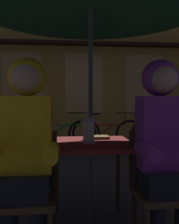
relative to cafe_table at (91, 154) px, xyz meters
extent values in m
cube|color=maroon|center=(0.00, 0.00, 0.08)|extent=(0.72, 0.72, 0.04)
cylinder|color=#2D2319|center=(-0.31, -0.31, -0.29)|extent=(0.04, 0.04, 0.70)
cylinder|color=#2D2319|center=(0.31, -0.31, -0.29)|extent=(0.04, 0.04, 0.70)
cylinder|color=#2D2319|center=(-0.31, 0.31, -0.29)|extent=(0.04, 0.04, 0.70)
cylinder|color=#2D2319|center=(0.31, 0.31, -0.29)|extent=(0.04, 0.04, 0.70)
cylinder|color=#4C4C51|center=(0.00, 0.00, 0.49)|extent=(0.04, 0.04, 2.25)
cube|color=white|center=(-0.02, -0.02, 0.11)|extent=(0.11, 0.11, 0.02)
cube|color=white|center=(-0.02, -0.02, 0.20)|extent=(0.09, 0.09, 0.16)
pyramid|color=white|center=(-0.02, -0.02, 0.31)|extent=(0.11, 0.11, 0.06)
cube|color=#513823|center=(-0.48, -0.44, -0.21)|extent=(0.40, 0.40, 0.04)
cylinder|color=#513823|center=(-0.31, -0.27, -0.43)|extent=(0.03, 0.03, 0.41)
cylinder|color=#513823|center=(-0.65, -0.27, -0.43)|extent=(0.03, 0.03, 0.41)
cube|color=#513823|center=(-0.48, -0.26, 0.02)|extent=(0.40, 0.03, 0.42)
cube|color=#513823|center=(0.48, -0.44, -0.21)|extent=(0.40, 0.40, 0.04)
cylinder|color=#513823|center=(0.65, -0.27, -0.43)|extent=(0.03, 0.03, 0.41)
cylinder|color=#513823|center=(0.31, -0.27, -0.43)|extent=(0.03, 0.03, 0.41)
cube|color=#513823|center=(0.48, -0.26, 0.02)|extent=(0.40, 0.03, 0.42)
cube|color=black|center=(-0.48, -0.44, -0.11)|extent=(0.32, 0.36, 0.16)
cube|color=yellow|center=(-0.48, -0.40, 0.23)|extent=(0.34, 0.22, 0.52)
cylinder|color=yellow|center=(-0.30, -0.62, 0.14)|extent=(0.09, 0.30, 0.09)
sphere|color=tan|center=(-0.48, -0.40, 0.62)|extent=(0.21, 0.21, 0.21)
sphere|color=yellow|center=(-0.48, -0.35, 0.63)|extent=(0.27, 0.27, 0.27)
cube|color=black|center=(0.48, -0.44, -0.11)|extent=(0.32, 0.36, 0.16)
cube|color=purple|center=(0.48, -0.40, 0.23)|extent=(0.34, 0.22, 0.52)
cylinder|color=purple|center=(0.30, -0.62, 0.14)|extent=(0.09, 0.30, 0.09)
sphere|color=tan|center=(0.48, -0.40, 0.62)|extent=(0.21, 0.21, 0.21)
sphere|color=purple|center=(0.48, -0.35, 0.63)|extent=(0.27, 0.27, 0.27)
cube|color=gold|center=(0.31, 5.40, 2.46)|extent=(10.00, 0.60, 6.20)
cube|color=#E0B260|center=(-1.45, 5.09, 0.96)|extent=(1.10, 0.02, 1.70)
cube|color=#E0B260|center=(0.31, 5.09, 0.96)|extent=(1.10, 0.02, 1.70)
cube|color=#E0B260|center=(2.07, 5.09, 0.96)|extent=(1.10, 0.02, 1.70)
cube|color=#331914|center=(0.31, 4.95, 2.06)|extent=(9.00, 0.36, 0.08)
torus|color=black|center=(-1.04, 3.72, -0.31)|extent=(0.66, 0.07, 0.66)
cylinder|color=black|center=(-1.55, 3.70, -0.09)|extent=(0.84, 0.07, 0.04)
cylinder|color=black|center=(-1.67, 3.69, -0.28)|extent=(0.61, 0.06, 0.44)
cylinder|color=black|center=(-1.16, 3.71, 0.05)|extent=(0.02, 0.02, 0.28)
cylinder|color=black|center=(-1.16, 3.71, 0.19)|extent=(0.44, 0.04, 0.02)
torus|color=black|center=(0.16, 3.61, -0.31)|extent=(0.66, 0.11, 0.66)
torus|color=black|center=(-0.85, 3.70, -0.31)|extent=(0.66, 0.11, 0.66)
cylinder|color=#236B3D|center=(-0.34, 3.65, -0.09)|extent=(0.84, 0.11, 0.04)
cylinder|color=#236B3D|center=(-0.47, 3.66, -0.28)|extent=(0.61, 0.09, 0.44)
cylinder|color=#236B3D|center=(-0.63, 3.68, 0.03)|extent=(0.02, 0.02, 0.24)
cube|color=black|center=(-0.63, 3.68, 0.16)|extent=(0.21, 0.10, 0.04)
cylinder|color=#236B3D|center=(0.04, 3.62, 0.05)|extent=(0.02, 0.02, 0.28)
cylinder|color=black|center=(0.04, 3.62, 0.19)|extent=(0.44, 0.06, 0.02)
torus|color=black|center=(1.25, 3.49, -0.31)|extent=(0.66, 0.17, 0.66)
torus|color=black|center=(0.25, 3.68, -0.31)|extent=(0.66, 0.17, 0.66)
cylinder|color=maroon|center=(0.75, 3.58, -0.09)|extent=(0.83, 0.19, 0.04)
cylinder|color=maroon|center=(0.63, 3.60, -0.28)|extent=(0.60, 0.15, 0.44)
cylinder|color=maroon|center=(0.47, 3.64, 0.03)|extent=(0.02, 0.02, 0.24)
cube|color=black|center=(0.47, 3.64, 0.16)|extent=(0.21, 0.12, 0.04)
cylinder|color=maroon|center=(1.13, 3.51, 0.05)|extent=(0.02, 0.02, 0.28)
cylinder|color=black|center=(1.13, 3.51, 0.19)|extent=(0.44, 0.11, 0.02)
torus|color=black|center=(1.63, 3.63, -0.31)|extent=(0.66, 0.17, 0.66)
cylinder|color=#236B3D|center=(2.13, 3.73, -0.09)|extent=(0.83, 0.19, 0.04)
cylinder|color=#236B3D|center=(2.01, 3.70, -0.28)|extent=(0.60, 0.15, 0.44)
cylinder|color=#236B3D|center=(1.85, 3.67, 0.03)|extent=(0.02, 0.02, 0.24)
cube|color=black|center=(1.85, 3.67, 0.16)|extent=(0.21, 0.12, 0.04)
cylinder|color=#236B3D|center=(2.51, 3.80, 0.05)|extent=(0.02, 0.02, 0.28)
cylinder|color=black|center=(2.51, 3.80, 0.19)|extent=(0.44, 0.10, 0.02)
cube|color=olive|center=(0.09, 0.20, 0.11)|extent=(0.21, 0.15, 0.02)
camera|label=1|loc=(-0.21, -2.15, 0.46)|focal=40.33mm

